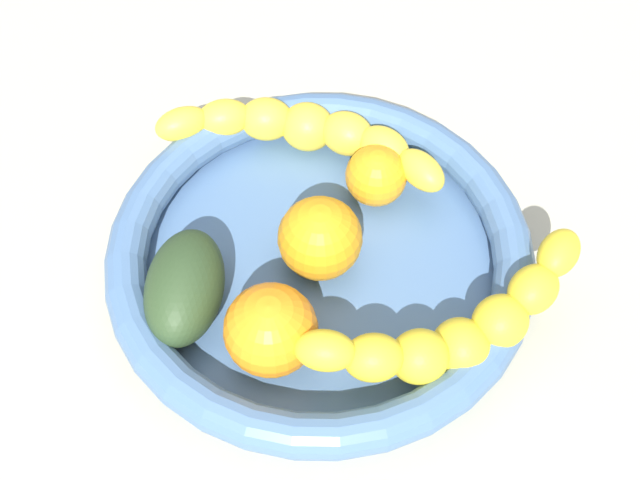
{
  "coord_description": "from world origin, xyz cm",
  "views": [
    {
      "loc": [
        -26.3,
        20.86,
        56.17
      ],
      "look_at": [
        0.0,
        0.0,
        7.99
      ],
      "focal_mm": 43.44,
      "sensor_mm": 36.0,
      "label": 1
    }
  ],
  "objects_px": {
    "fruit_bowl": "(320,257)",
    "banana_draped_left": "(457,329)",
    "orange_mid_left": "(376,176)",
    "avocado_dark": "(185,287)",
    "orange_mid_right": "(271,330)",
    "banana_draped_right": "(304,131)",
    "orange_front": "(320,238)"
  },
  "relations": [
    {
      "from": "fruit_bowl",
      "to": "banana_draped_left",
      "type": "xyz_separation_m",
      "value": [
        -0.12,
        -0.03,
        0.03
      ]
    },
    {
      "from": "orange_mid_left",
      "to": "avocado_dark",
      "type": "height_order",
      "value": "avocado_dark"
    },
    {
      "from": "orange_mid_right",
      "to": "avocado_dark",
      "type": "distance_m",
      "value": 0.08
    },
    {
      "from": "fruit_bowl",
      "to": "banana_draped_right",
      "type": "relative_size",
      "value": 1.66
    },
    {
      "from": "banana_draped_right",
      "to": "avocado_dark",
      "type": "height_order",
      "value": "avocado_dark"
    },
    {
      "from": "banana_draped_right",
      "to": "avocado_dark",
      "type": "bearing_deg",
      "value": 112.62
    },
    {
      "from": "orange_front",
      "to": "orange_mid_left",
      "type": "distance_m",
      "value": 0.08
    },
    {
      "from": "fruit_bowl",
      "to": "orange_mid_left",
      "type": "distance_m",
      "value": 0.08
    },
    {
      "from": "orange_mid_left",
      "to": "avocado_dark",
      "type": "relative_size",
      "value": 0.53
    },
    {
      "from": "orange_front",
      "to": "banana_draped_left",
      "type": "bearing_deg",
      "value": -167.98
    },
    {
      "from": "orange_mid_left",
      "to": "orange_mid_right",
      "type": "bearing_deg",
      "value": 112.85
    },
    {
      "from": "fruit_bowl",
      "to": "banana_draped_left",
      "type": "distance_m",
      "value": 0.13
    },
    {
      "from": "banana_draped_left",
      "to": "orange_mid_right",
      "type": "height_order",
      "value": "orange_mid_right"
    },
    {
      "from": "orange_front",
      "to": "avocado_dark",
      "type": "bearing_deg",
      "value": 73.79
    },
    {
      "from": "orange_mid_right",
      "to": "orange_front",
      "type": "bearing_deg",
      "value": -61.9
    },
    {
      "from": "banana_draped_right",
      "to": "orange_mid_left",
      "type": "relative_size",
      "value": 3.93
    },
    {
      "from": "orange_mid_right",
      "to": "avocado_dark",
      "type": "xyz_separation_m",
      "value": [
        0.07,
        0.03,
        -0.01
      ]
    },
    {
      "from": "banana_draped_left",
      "to": "banana_draped_right",
      "type": "relative_size",
      "value": 1.15
    },
    {
      "from": "orange_mid_right",
      "to": "banana_draped_left",
      "type": "bearing_deg",
      "value": -128.34
    },
    {
      "from": "orange_mid_left",
      "to": "orange_front",
      "type": "bearing_deg",
      "value": 107.28
    },
    {
      "from": "fruit_bowl",
      "to": "orange_front",
      "type": "bearing_deg",
      "value": -8.81
    },
    {
      "from": "orange_front",
      "to": "orange_mid_left",
      "type": "bearing_deg",
      "value": -72.72
    },
    {
      "from": "orange_front",
      "to": "banana_draped_right",
      "type": "bearing_deg",
      "value": -31.64
    },
    {
      "from": "fruit_bowl",
      "to": "banana_draped_right",
      "type": "height_order",
      "value": "banana_draped_right"
    },
    {
      "from": "fruit_bowl",
      "to": "banana_draped_left",
      "type": "height_order",
      "value": "banana_draped_left"
    },
    {
      "from": "banana_draped_right",
      "to": "orange_front",
      "type": "relative_size",
      "value": 3.08
    },
    {
      "from": "fruit_bowl",
      "to": "orange_mid_left",
      "type": "xyz_separation_m",
      "value": [
        0.02,
        -0.08,
        0.02
      ]
    },
    {
      "from": "fruit_bowl",
      "to": "banana_draped_left",
      "type": "bearing_deg",
      "value": -167.98
    },
    {
      "from": "banana_draped_left",
      "to": "avocado_dark",
      "type": "xyz_separation_m",
      "value": [
        0.15,
        0.13,
        -0.01
      ]
    },
    {
      "from": "banana_draped_left",
      "to": "orange_front",
      "type": "height_order",
      "value": "orange_front"
    },
    {
      "from": "orange_front",
      "to": "avocado_dark",
      "type": "distance_m",
      "value": 0.11
    },
    {
      "from": "orange_mid_right",
      "to": "orange_mid_left",
      "type": "bearing_deg",
      "value": -67.15
    }
  ]
}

